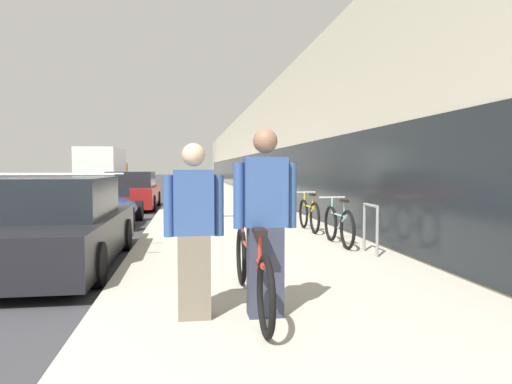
{
  "coord_description": "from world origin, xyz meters",
  "views": [
    {
      "loc": [
        4.13,
        -3.27,
        1.58
      ],
      "look_at": [
        6.78,
        14.53,
        0.63
      ],
      "focal_mm": 32.0,
      "sensor_mm": 36.0,
      "label": 1
    }
  ],
  "objects_px": {
    "bike_rack_hoop": "(371,224)",
    "cruiser_bike_nearest": "(339,225)",
    "parked_sedan_curbside": "(55,227)",
    "person_rider": "(265,222)",
    "parked_sedan_far": "(132,192)",
    "tandem_bicycle": "(251,270)",
    "vintage_roadster_curbside": "(106,210)",
    "cruiser_bike_middle": "(309,215)",
    "moving_truck": "(103,170)",
    "person_bystander": "(194,231)"
  },
  "relations": [
    {
      "from": "parked_sedan_far",
      "to": "person_bystander",
      "type": "bearing_deg",
      "value": -80.85
    },
    {
      "from": "person_bystander",
      "to": "cruiser_bike_nearest",
      "type": "xyz_separation_m",
      "value": [
        2.74,
        3.81,
        -0.47
      ]
    },
    {
      "from": "parked_sedan_curbside",
      "to": "parked_sedan_far",
      "type": "xyz_separation_m",
      "value": [
        -0.06,
        10.53,
        0.01
      ]
    },
    {
      "from": "parked_sedan_curbside",
      "to": "cruiser_bike_middle",
      "type": "bearing_deg",
      "value": 27.92
    },
    {
      "from": "bike_rack_hoop",
      "to": "parked_sedan_curbside",
      "type": "relative_size",
      "value": 0.19
    },
    {
      "from": "tandem_bicycle",
      "to": "cruiser_bike_middle",
      "type": "bearing_deg",
      "value": 69.08
    },
    {
      "from": "person_bystander",
      "to": "parked_sedan_curbside",
      "type": "xyz_separation_m",
      "value": [
        -2.15,
        3.21,
        -0.33
      ]
    },
    {
      "from": "bike_rack_hoop",
      "to": "vintage_roadster_curbside",
      "type": "distance_m",
      "value": 7.69
    },
    {
      "from": "cruiser_bike_middle",
      "to": "parked_sedan_curbside",
      "type": "distance_m",
      "value": 5.48
    },
    {
      "from": "tandem_bicycle",
      "to": "cruiser_bike_nearest",
      "type": "xyz_separation_m",
      "value": [
        2.14,
        3.52,
        -0.01
      ]
    },
    {
      "from": "parked_sedan_far",
      "to": "moving_truck",
      "type": "xyz_separation_m",
      "value": [
        -3.57,
        14.19,
        0.81
      ]
    },
    {
      "from": "bike_rack_hoop",
      "to": "cruiser_bike_nearest",
      "type": "relative_size",
      "value": 0.51
    },
    {
      "from": "person_rider",
      "to": "bike_rack_hoop",
      "type": "relative_size",
      "value": 2.16
    },
    {
      "from": "cruiser_bike_nearest",
      "to": "cruiser_bike_middle",
      "type": "relative_size",
      "value": 0.99
    },
    {
      "from": "cruiser_bike_middle",
      "to": "bike_rack_hoop",
      "type": "bearing_deg",
      "value": -84.63
    },
    {
      "from": "parked_sedan_far",
      "to": "vintage_roadster_curbside",
      "type": "bearing_deg",
      "value": -90.62
    },
    {
      "from": "person_bystander",
      "to": "cruiser_bike_middle",
      "type": "height_order",
      "value": "person_bystander"
    },
    {
      "from": "bike_rack_hoop",
      "to": "parked_sedan_far",
      "type": "distance_m",
      "value": 12.05
    },
    {
      "from": "person_bystander",
      "to": "parked_sedan_far",
      "type": "relative_size",
      "value": 0.37
    },
    {
      "from": "bike_rack_hoop",
      "to": "parked_sedan_far",
      "type": "bearing_deg",
      "value": 115.45
    },
    {
      "from": "person_bystander",
      "to": "person_rider",
      "type": "bearing_deg",
      "value": -2.28
    },
    {
      "from": "person_rider",
      "to": "moving_truck",
      "type": "bearing_deg",
      "value": 103.03
    },
    {
      "from": "cruiser_bike_nearest",
      "to": "parked_sedan_curbside",
      "type": "distance_m",
      "value": 4.93
    },
    {
      "from": "vintage_roadster_curbside",
      "to": "moving_truck",
      "type": "bearing_deg",
      "value": 100.24
    },
    {
      "from": "vintage_roadster_curbside",
      "to": "parked_sedan_far",
      "type": "height_order",
      "value": "parked_sedan_far"
    },
    {
      "from": "tandem_bicycle",
      "to": "parked_sedan_curbside",
      "type": "distance_m",
      "value": 4.01
    },
    {
      "from": "parked_sedan_curbside",
      "to": "parked_sedan_far",
      "type": "bearing_deg",
      "value": 90.33
    },
    {
      "from": "cruiser_bike_nearest",
      "to": "cruiser_bike_middle",
      "type": "distance_m",
      "value": 1.97
    },
    {
      "from": "parked_sedan_curbside",
      "to": "person_rider",
      "type": "bearing_deg",
      "value": -48.75
    },
    {
      "from": "person_rider",
      "to": "parked_sedan_curbside",
      "type": "bearing_deg",
      "value": 131.25
    },
    {
      "from": "cruiser_bike_nearest",
      "to": "parked_sedan_far",
      "type": "height_order",
      "value": "parked_sedan_far"
    },
    {
      "from": "person_bystander",
      "to": "vintage_roadster_curbside",
      "type": "distance_m",
      "value": 8.8
    },
    {
      "from": "cruiser_bike_nearest",
      "to": "parked_sedan_curbside",
      "type": "height_order",
      "value": "parked_sedan_curbside"
    },
    {
      "from": "parked_sedan_curbside",
      "to": "vintage_roadster_curbside",
      "type": "xyz_separation_m",
      "value": [
        -0.12,
        5.27,
        -0.21
      ]
    },
    {
      "from": "parked_sedan_curbside",
      "to": "parked_sedan_far",
      "type": "height_order",
      "value": "parked_sedan_curbside"
    },
    {
      "from": "bike_rack_hoop",
      "to": "moving_truck",
      "type": "xyz_separation_m",
      "value": [
        -8.75,
        25.08,
        0.82
      ]
    },
    {
      "from": "tandem_bicycle",
      "to": "moving_truck",
      "type": "relative_size",
      "value": 0.34
    },
    {
      "from": "bike_rack_hoop",
      "to": "parked_sedan_far",
      "type": "relative_size",
      "value": 0.18
    },
    {
      "from": "parked_sedan_far",
      "to": "moving_truck",
      "type": "distance_m",
      "value": 14.66
    },
    {
      "from": "cruiser_bike_middle",
      "to": "moving_truck",
      "type": "distance_m",
      "value": 23.74
    },
    {
      "from": "tandem_bicycle",
      "to": "parked_sedan_curbside",
      "type": "relative_size",
      "value": 0.55
    },
    {
      "from": "cruiser_bike_middle",
      "to": "parked_sedan_curbside",
      "type": "relative_size",
      "value": 0.37
    },
    {
      "from": "cruiser_bike_nearest",
      "to": "vintage_roadster_curbside",
      "type": "bearing_deg",
      "value": 136.95
    },
    {
      "from": "vintage_roadster_curbside",
      "to": "parked_sedan_far",
      "type": "bearing_deg",
      "value": 89.38
    },
    {
      "from": "person_rider",
      "to": "parked_sedan_far",
      "type": "bearing_deg",
      "value": 101.89
    },
    {
      "from": "moving_truck",
      "to": "cruiser_bike_middle",
      "type": "bearing_deg",
      "value": -69.07
    },
    {
      "from": "person_bystander",
      "to": "vintage_roadster_curbside",
      "type": "height_order",
      "value": "person_bystander"
    },
    {
      "from": "person_rider",
      "to": "vintage_roadster_curbside",
      "type": "distance_m",
      "value": 9.03
    },
    {
      "from": "person_rider",
      "to": "bike_rack_hoop",
      "type": "height_order",
      "value": "person_rider"
    },
    {
      "from": "tandem_bicycle",
      "to": "moving_truck",
      "type": "distance_m",
      "value": 28.38
    }
  ]
}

